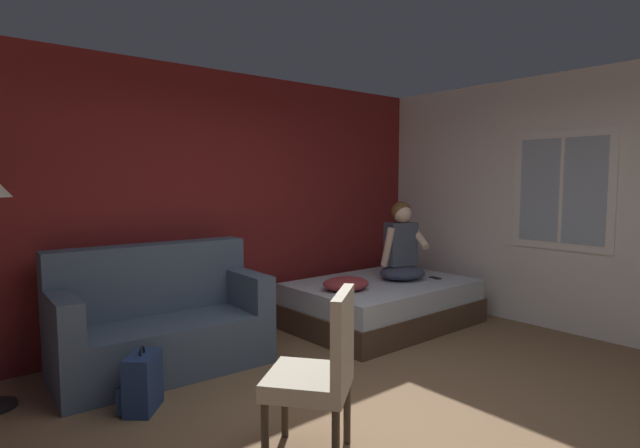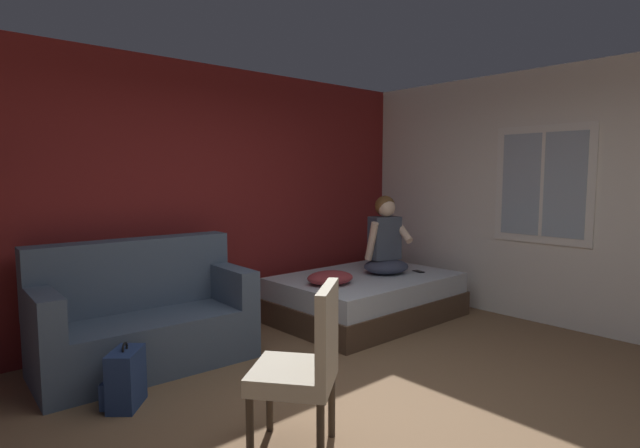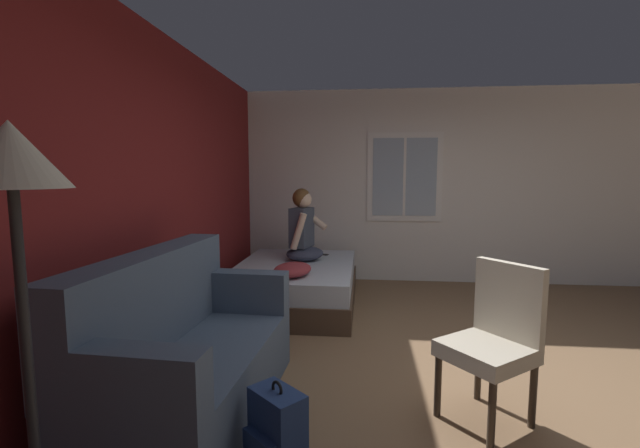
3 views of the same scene
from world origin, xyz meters
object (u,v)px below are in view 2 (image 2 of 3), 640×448
at_px(couch, 143,318).
at_px(throw_pillow, 330,278).
at_px(cell_phone, 419,271).
at_px(person_seated, 385,242).
at_px(backpack, 125,380).
at_px(bed, 366,297).
at_px(side_chair, 305,363).

relative_size(couch, throw_pillow, 3.62).
distance_m(couch, throw_pillow, 1.82).
distance_m(throw_pillow, cell_phone, 1.22).
bearing_deg(person_seated, backpack, -174.51).
xyz_separation_m(bed, side_chair, (-2.24, -1.60, 0.30)).
bearing_deg(throw_pillow, cell_phone, -9.06).
relative_size(couch, cell_phone, 12.08).
bearing_deg(bed, throw_pillow, -173.49).
bearing_deg(throw_pillow, side_chair, -136.66).
xyz_separation_m(side_chair, cell_phone, (2.83, 1.34, -0.05)).
xyz_separation_m(side_chair, backpack, (-0.56, 1.25, -0.34)).
xyz_separation_m(bed, backpack, (-2.80, -0.35, -0.04)).
bearing_deg(bed, backpack, -172.85).
bearing_deg(side_chair, couch, 94.44).
relative_size(person_seated, throw_pillow, 1.82).
xyz_separation_m(couch, throw_pillow, (1.78, -0.39, 0.16)).
relative_size(bed, couch, 1.14).
bearing_deg(throw_pillow, bed, 6.51).
bearing_deg(side_chair, throw_pillow, 43.34).
bearing_deg(person_seated, bed, 166.66).
relative_size(bed, person_seated, 2.26).
distance_m(couch, cell_phone, 3.04).
height_order(couch, throw_pillow, couch).
height_order(couch, side_chair, couch).
relative_size(bed, cell_phone, 13.76).
height_order(bed, backpack, bed).
distance_m(side_chair, person_seated, 2.94).
relative_size(bed, throw_pillow, 4.13).
height_order(side_chair, person_seated, person_seated).
xyz_separation_m(person_seated, throw_pillow, (-0.86, -0.01, -0.29)).
bearing_deg(side_chair, cell_phone, 25.36).
bearing_deg(cell_phone, person_seated, -16.92).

